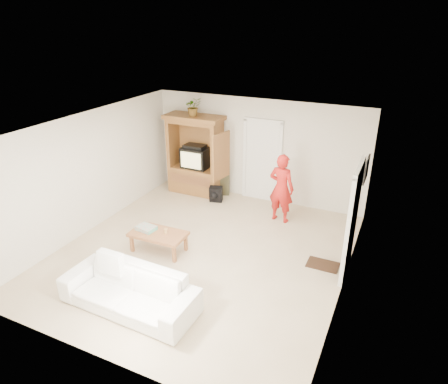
# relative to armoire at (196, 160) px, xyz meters

# --- Properties ---
(floor) EXTENTS (6.00, 6.00, 0.00)m
(floor) POSITION_rel_armoire_xyz_m (1.58, -2.66, -0.91)
(floor) COLOR tan
(floor) RESTS_ON ground
(ceiling) EXTENTS (6.00, 6.00, 0.00)m
(ceiling) POSITION_rel_armoire_xyz_m (1.58, -2.66, 1.69)
(ceiling) COLOR white
(ceiling) RESTS_ON floor
(wall_back) EXTENTS (5.50, 0.00, 5.50)m
(wall_back) POSITION_rel_armoire_xyz_m (1.58, 0.34, 0.39)
(wall_back) COLOR silver
(wall_back) RESTS_ON floor
(wall_front) EXTENTS (5.50, 0.00, 5.50)m
(wall_front) POSITION_rel_armoire_xyz_m (1.58, -5.66, 0.39)
(wall_front) COLOR silver
(wall_front) RESTS_ON floor
(wall_left) EXTENTS (0.00, 6.00, 6.00)m
(wall_left) POSITION_rel_armoire_xyz_m (-1.17, -2.66, 0.39)
(wall_left) COLOR silver
(wall_left) RESTS_ON floor
(wall_right) EXTENTS (0.00, 6.00, 6.00)m
(wall_right) POSITION_rel_armoire_xyz_m (4.33, -2.66, 0.39)
(wall_right) COLOR silver
(wall_right) RESTS_ON floor
(armoire) EXTENTS (1.82, 1.14, 2.10)m
(armoire) POSITION_rel_armoire_xyz_m (0.00, 0.00, 0.00)
(armoire) COLOR #95612E
(armoire) RESTS_ON floor
(door_back) EXTENTS (0.85, 0.05, 2.04)m
(door_back) POSITION_rel_armoire_xyz_m (1.73, 0.31, 0.11)
(door_back) COLOR white
(door_back) RESTS_ON floor
(doorway_right) EXTENTS (0.05, 0.90, 2.04)m
(doorway_right) POSITION_rel_armoire_xyz_m (4.30, -2.06, 0.11)
(doorway_right) COLOR black
(doorway_right) RESTS_ON floor
(framed_picture) EXTENTS (0.03, 0.60, 0.48)m
(framed_picture) POSITION_rel_armoire_xyz_m (4.31, -0.76, 0.69)
(framed_picture) COLOR black
(framed_picture) RESTS_ON wall_right
(doormat) EXTENTS (0.60, 0.40, 0.02)m
(doormat) POSITION_rel_armoire_xyz_m (3.88, -2.06, -0.90)
(doormat) COLOR #382316
(doormat) RESTS_ON floor
(plant) EXTENTS (0.54, 0.54, 0.46)m
(plant) POSITION_rel_armoire_xyz_m (-0.02, -0.03, 1.42)
(plant) COLOR #4C7238
(plant) RESTS_ON armoire
(man) EXTENTS (0.64, 0.46, 1.63)m
(man) POSITION_rel_armoire_xyz_m (2.54, -0.63, -0.09)
(man) COLOR red
(man) RESTS_ON floor
(sofa) EXTENTS (2.31, 0.96, 0.67)m
(sofa) POSITION_rel_armoire_xyz_m (1.26, -4.61, -0.58)
(sofa) COLOR white
(sofa) RESTS_ON floor
(coffee_table) EXTENTS (1.14, 0.64, 0.42)m
(coffee_table) POSITION_rel_armoire_xyz_m (0.73, -2.96, -0.54)
(coffee_table) COLOR #A26138
(coffee_table) RESTS_ON floor
(towel) EXTENTS (0.42, 0.33, 0.08)m
(towel) POSITION_rel_armoire_xyz_m (0.44, -2.96, -0.45)
(towel) COLOR #E14B53
(towel) RESTS_ON coffee_table
(candle) EXTENTS (0.08, 0.08, 0.10)m
(candle) POSITION_rel_armoire_xyz_m (0.88, -2.91, -0.44)
(candle) COLOR tan
(candle) RESTS_ON coffee_table
(backpack_black) EXTENTS (0.37, 0.27, 0.40)m
(backpack_black) POSITION_rel_armoire_xyz_m (0.75, -0.36, -0.71)
(backpack_black) COLOR black
(backpack_black) RESTS_ON floor
(backpack_olive) EXTENTS (0.49, 0.43, 0.77)m
(backpack_olive) POSITION_rel_armoire_xyz_m (0.65, 0.19, -0.52)
(backpack_olive) COLOR #47442B
(backpack_olive) RESTS_ON floor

